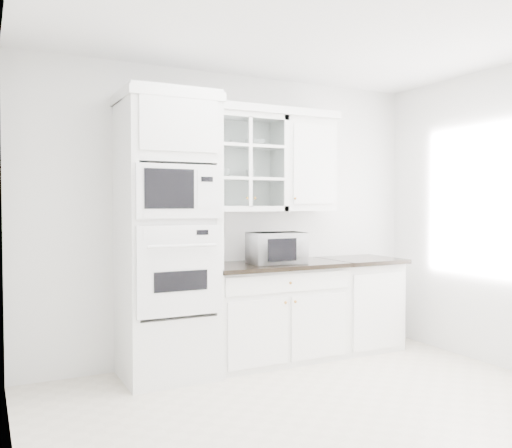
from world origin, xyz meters
TOP-DOWN VIEW (x-y plane):
  - ground at (0.00, 0.00)m, footprint 4.00×3.50m
  - room_shell at (0.00, 0.43)m, footprint 4.00×3.50m
  - oven_column at (-0.75, 1.42)m, footprint 0.76×0.68m
  - base_cabinet_run at (0.28, 1.45)m, footprint 1.32×0.67m
  - extra_base_cabinet at (1.28, 1.45)m, footprint 0.72×0.67m
  - upper_cabinet_glass at (0.03, 1.58)m, footprint 0.80×0.33m
  - upper_cabinet_solid at (0.71, 1.58)m, footprint 0.55×0.33m
  - crown_molding at (-0.07, 1.56)m, footprint 2.14×0.38m
  - countertop_microwave at (0.28, 1.39)m, footprint 0.54×0.47m
  - bowl_a at (-0.18, 1.60)m, footprint 0.23×0.23m
  - bowl_b at (0.16, 1.59)m, footprint 0.25×0.25m
  - cup_a at (-0.16, 1.59)m, footprint 0.11×0.11m
  - cup_b at (0.12, 1.59)m, footprint 0.10×0.10m

SIDE VIEW (x-z plane):
  - ground at x=0.00m, z-range 0.00..0.01m
  - base_cabinet_run at x=0.28m, z-range 0.00..0.92m
  - extra_base_cabinet at x=1.28m, z-range 0.00..0.92m
  - countertop_microwave at x=0.28m, z-range 0.92..1.21m
  - oven_column at x=-0.75m, z-range 0.00..2.40m
  - cup_b at x=0.12m, z-range 1.71..1.79m
  - cup_a at x=-0.16m, z-range 1.71..1.80m
  - room_shell at x=0.00m, z-range 0.43..3.13m
  - upper_cabinet_glass at x=0.03m, z-range 1.40..2.30m
  - upper_cabinet_solid at x=0.71m, z-range 1.40..2.30m
  - bowl_a at x=-0.18m, z-range 2.01..2.06m
  - bowl_b at x=0.16m, z-range 2.01..2.07m
  - crown_molding at x=-0.07m, z-range 2.30..2.37m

